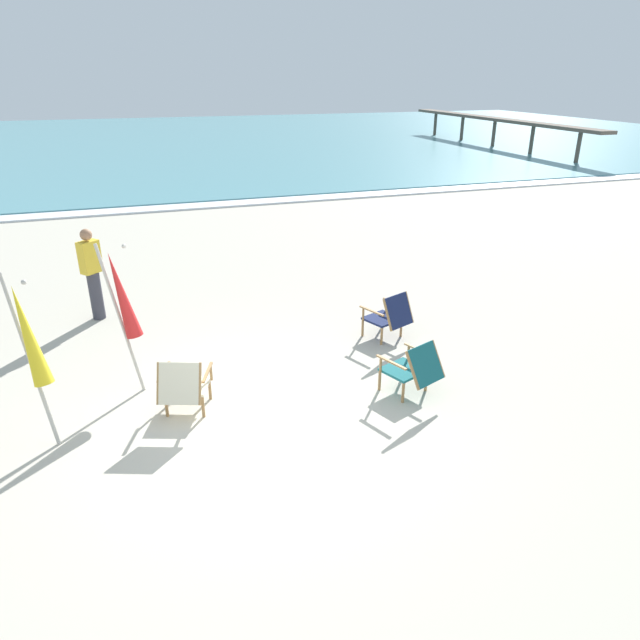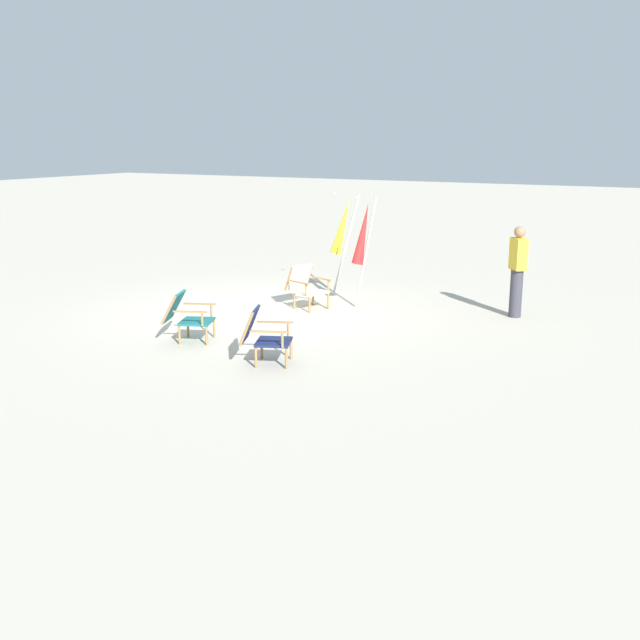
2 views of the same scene
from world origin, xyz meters
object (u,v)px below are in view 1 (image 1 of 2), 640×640
(beach_chair_back_right, at_px, (413,368))
(umbrella_furled_red, at_px, (122,297))
(beach_chair_far_center, at_px, (184,385))
(beach_chair_back_left, at_px, (390,315))
(umbrella_furled_yellow, at_px, (28,337))
(person_near_chairs, at_px, (92,274))

(beach_chair_back_right, bearing_deg, umbrella_furled_red, 159.00)
(beach_chair_far_center, height_order, beach_chair_back_right, beach_chair_far_center)
(beach_chair_back_right, xyz_separation_m, umbrella_furled_red, (-3.58, 1.37, 0.94))
(beach_chair_back_left, bearing_deg, umbrella_furled_yellow, -165.70)
(umbrella_furled_yellow, xyz_separation_m, person_near_chairs, (0.47, 3.72, -0.51))
(beach_chair_back_right, distance_m, umbrella_furled_red, 3.95)
(umbrella_furled_red, height_order, person_near_chairs, umbrella_furled_red)
(beach_chair_back_right, height_order, umbrella_furled_yellow, umbrella_furled_yellow)
(umbrella_furled_yellow, relative_size, person_near_chairs, 1.27)
(beach_chair_back_left, relative_size, beach_chair_back_right, 0.95)
(umbrella_furled_yellow, height_order, umbrella_furled_red, umbrella_furled_red)
(beach_chair_far_center, height_order, person_near_chairs, person_near_chairs)
(umbrella_furled_red, bearing_deg, beach_chair_back_right, -21.00)
(beach_chair_far_center, relative_size, person_near_chairs, 0.53)
(umbrella_furled_yellow, bearing_deg, beach_chair_back_right, -5.51)
(beach_chair_far_center, distance_m, umbrella_furled_red, 1.43)
(umbrella_furled_yellow, height_order, person_near_chairs, umbrella_furled_yellow)
(beach_chair_back_left, xyz_separation_m, person_near_chairs, (-4.55, 2.44, 0.41))
(umbrella_furled_yellow, bearing_deg, beach_chair_back_left, 14.30)
(umbrella_furled_red, bearing_deg, beach_chair_back_left, 4.94)
(beach_chair_back_right, distance_m, umbrella_furled_yellow, 4.69)
(beach_chair_far_center, relative_size, umbrella_furled_red, 0.41)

